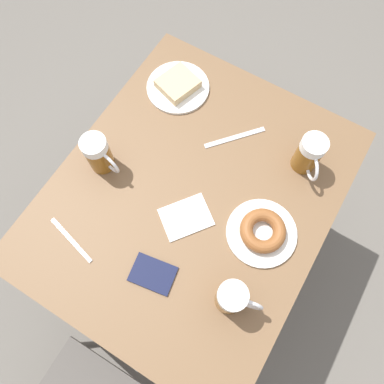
{
  "coord_description": "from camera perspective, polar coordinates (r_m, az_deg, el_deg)",
  "views": [
    {
      "loc": [
        -0.21,
        0.35,
        1.87
      ],
      "look_at": [
        0.0,
        0.0,
        0.79
      ],
      "focal_mm": 35.0,
      "sensor_mm": 36.0,
      "label": 1
    }
  ],
  "objects": [
    {
      "name": "fork",
      "position": [
        1.18,
        -17.9,
        -6.98
      ],
      "size": [
        0.18,
        0.06,
        0.0
      ],
      "rotation": [
        0.0,
        0.0,
        1.33
      ],
      "color": "silver",
      "rests_on": "table"
    },
    {
      "name": "beer_mug_right",
      "position": [
        1.04,
        6.13,
        -15.79
      ],
      "size": [
        0.13,
        0.08,
        0.14
      ],
      "color": "#8C5619",
      "rests_on": "table"
    },
    {
      "name": "beer_mug_left",
      "position": [
        1.2,
        17.41,
        5.45
      ],
      "size": [
        0.1,
        0.11,
        0.14
      ],
      "color": "#8C5619",
      "rests_on": "table"
    },
    {
      "name": "knife",
      "position": [
        1.26,
        6.54,
        8.25
      ],
      "size": [
        0.15,
        0.17,
        0.0
      ],
      "rotation": [
        0.0,
        0.0,
        2.43
      ],
      "color": "silver",
      "rests_on": "table"
    },
    {
      "name": "ground_plane",
      "position": [
        1.91,
        -0.0,
        -8.51
      ],
      "size": [
        8.0,
        8.0,
        0.0
      ],
      "primitive_type": "plane",
      "color": "#666059"
    },
    {
      "name": "passport_near_edge",
      "position": [
        1.11,
        -5.99,
        -12.31
      ],
      "size": [
        0.14,
        0.11,
        0.01
      ],
      "rotation": [
        0.0,
        0.0,
        1.74
      ],
      "color": "#141938",
      "rests_on": "table"
    },
    {
      "name": "plate_with_donut",
      "position": [
        1.13,
        10.63,
        -6.0
      ],
      "size": [
        0.21,
        0.21,
        0.05
      ],
      "color": "white",
      "rests_on": "table"
    },
    {
      "name": "plate_with_cake",
      "position": [
        1.35,
        -2.16,
        15.9
      ],
      "size": [
        0.22,
        0.22,
        0.04
      ],
      "color": "white",
      "rests_on": "table"
    },
    {
      "name": "table",
      "position": [
        1.23,
        -0.0,
        -1.43
      ],
      "size": [
        0.83,
        1.01,
        0.77
      ],
      "color": "brown",
      "rests_on": "ground_plane"
    },
    {
      "name": "napkin_folded",
      "position": [
        1.15,
        -0.92,
        -3.84
      ],
      "size": [
        0.18,
        0.18,
        0.0
      ],
      "rotation": [
        0.0,
        0.0,
        0.93
      ],
      "color": "white",
      "rests_on": "table"
    },
    {
      "name": "beer_mug_center",
      "position": [
        1.18,
        -14.01,
        5.61
      ],
      "size": [
        0.13,
        0.08,
        0.14
      ],
      "color": "#8C5619",
      "rests_on": "table"
    }
  ]
}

